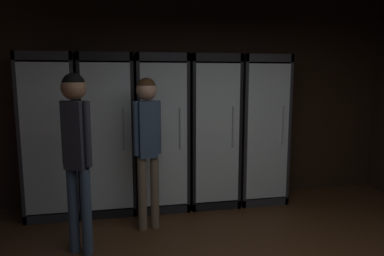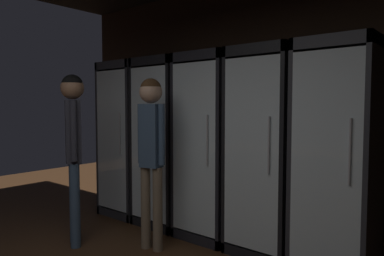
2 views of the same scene
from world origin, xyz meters
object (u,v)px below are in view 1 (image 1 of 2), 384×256
object	(u,v)px
cooler_left	(109,135)
cooler_far_left	(53,137)
cooler_center	(161,133)
cooler_right	(211,132)
shopper_far	(147,133)
cooler_far_right	(258,130)
shopper_near	(76,139)

from	to	relation	value
cooler_left	cooler_far_left	bearing A→B (deg)	-179.81
cooler_center	cooler_right	xyz separation A→B (m)	(0.67, 0.00, -0.01)
cooler_center	shopper_far	xyz separation A→B (m)	(-0.23, -0.70, 0.12)
cooler_center	cooler_far_left	bearing A→B (deg)	179.97
cooler_far_right	cooler_far_left	bearing A→B (deg)	-179.96
cooler_right	shopper_near	world-z (taller)	cooler_right
cooler_center	cooler_far_right	size ratio (longest dim) A/B	1.00
cooler_far_left	cooler_far_right	size ratio (longest dim) A/B	1.00
cooler_right	shopper_near	distance (m)	1.95
cooler_left	cooler_far_right	size ratio (longest dim) A/B	1.00
cooler_far_right	shopper_near	distance (m)	2.53
cooler_far_left	cooler_left	xyz separation A→B (m)	(0.67, 0.00, -0.00)
cooler_far_left	cooler_center	bearing A→B (deg)	-0.03
cooler_right	shopper_near	bearing A→B (deg)	-144.85
cooler_right	cooler_left	bearing A→B (deg)	-179.98
cooler_far_left	cooler_center	distance (m)	1.34
cooler_left	shopper_far	distance (m)	0.83
cooler_left	shopper_far	world-z (taller)	cooler_left
cooler_left	cooler_far_right	world-z (taller)	same
shopper_near	cooler_far_left	bearing A→B (deg)	110.49
cooler_far_left	shopper_near	world-z (taller)	cooler_far_left
cooler_right	shopper_far	distance (m)	1.15
cooler_center	cooler_far_right	distance (m)	1.34
cooler_far_left	shopper_near	bearing A→B (deg)	-69.51
cooler_left	cooler_right	distance (m)	1.34
shopper_far	shopper_near	bearing A→B (deg)	-148.60
cooler_right	cooler_far_right	world-z (taller)	same
cooler_center	cooler_far_right	world-z (taller)	same
cooler_center	shopper_far	distance (m)	0.74
cooler_left	cooler_far_right	distance (m)	2.01
cooler_center	shopper_far	bearing A→B (deg)	-108.33
cooler_left	cooler_center	world-z (taller)	same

